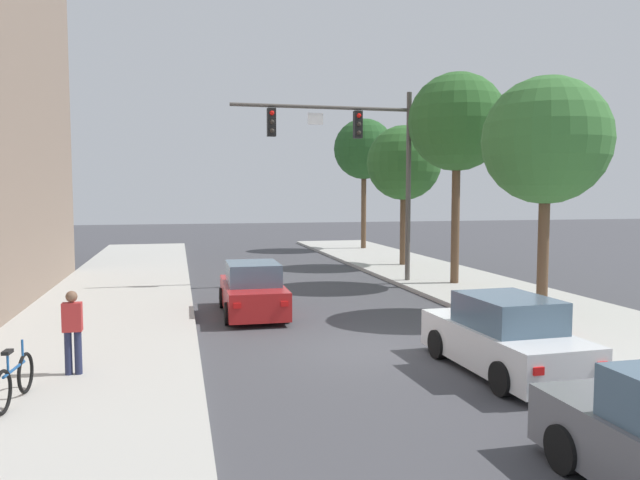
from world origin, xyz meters
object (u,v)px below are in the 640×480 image
pedestrian_sidewalk_left_walker (73,328)px  street_tree_nearest (546,141)px  car_following_white (504,338)px  fire_hydrant (559,319)px  car_lead_red (253,291)px  street_tree_third (404,163)px  bicycle_leaning (14,380)px  traffic_signal_mast (360,149)px  street_tree_farthest (364,149)px  street_tree_second (457,123)px

pedestrian_sidewalk_left_walker → street_tree_nearest: bearing=15.2°
car_following_white → fire_hydrant: 3.74m
car_following_white → pedestrian_sidewalk_left_walker: 8.58m
car_lead_red → street_tree_third: bearing=49.1°
bicycle_leaning → street_tree_nearest: bearing=20.4°
street_tree_nearest → traffic_signal_mast: bearing=115.6°
street_tree_nearest → fire_hydrant: bearing=-114.3°
bicycle_leaning → street_tree_farthest: (14.25, 26.16, 5.87)m
street_tree_second → street_tree_third: size_ratio=1.20×
car_lead_red → bicycle_leaning: bearing=-124.0°
car_lead_red → car_following_white: same height
car_lead_red → street_tree_nearest: 9.67m
bicycle_leaning → street_tree_third: 22.31m
pedestrian_sidewalk_left_walker → street_tree_nearest: (12.44, 3.39, 4.10)m
bicycle_leaning → street_tree_nearest: 14.76m
traffic_signal_mast → fire_hydrant: bearing=-76.2°
car_following_white → street_tree_second: 12.88m
traffic_signal_mast → pedestrian_sidewalk_left_walker: 14.54m
street_tree_second → street_tree_farthest: 15.23m
pedestrian_sidewalk_left_walker → street_tree_farthest: bearing=61.2°
car_lead_red → street_tree_second: bearing=24.0°
fire_hydrant → street_tree_third: bearing=84.4°
car_following_white → street_tree_farthest: bearing=78.9°
street_tree_nearest → street_tree_farthest: size_ratio=0.84×
street_tree_second → street_tree_nearest: bearing=-91.2°
pedestrian_sidewalk_left_walker → street_tree_nearest: street_tree_nearest is taller
car_following_white → car_lead_red: bearing=121.1°
car_lead_red → street_tree_farthest: (9.38, 18.93, 5.68)m
street_tree_nearest → street_tree_second: size_ratio=0.85×
traffic_signal_mast → pedestrian_sidewalk_left_walker: traffic_signal_mast is taller
pedestrian_sidewalk_left_walker → street_tree_second: street_tree_second is taller
car_following_white → street_tree_nearest: size_ratio=0.62×
pedestrian_sidewalk_left_walker → street_tree_third: bearing=50.8°
fire_hydrant → street_tree_farthest: size_ratio=0.09×
traffic_signal_mast → fire_hydrant: (2.36, -9.60, -4.86)m
bicycle_leaning → street_tree_third: (13.49, 17.17, 4.57)m
traffic_signal_mast → street_tree_second: bearing=-17.4°
car_following_white → bicycle_leaning: bearing=-179.1°
fire_hydrant → street_tree_farthest: bearing=84.7°
bicycle_leaning → street_tree_farthest: bearing=61.4°
pedestrian_sidewalk_left_walker → bicycle_leaning: (-0.69, -1.50, -0.52)m
street_tree_nearest → street_tree_third: bearing=88.4°
car_following_white → street_tree_third: size_ratio=0.63×
car_following_white → street_tree_third: (4.33, 17.03, 4.39)m
street_tree_second → pedestrian_sidewalk_left_walker: bearing=-143.0°
bicycle_leaning → pedestrian_sidewalk_left_walker: bearing=65.3°
street_tree_farthest → pedestrian_sidewalk_left_walker: bearing=-118.8°
car_lead_red → street_tree_farthest: bearing=63.7°
street_tree_farthest → traffic_signal_mast: bearing=-108.0°
car_lead_red → street_tree_second: 10.78m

